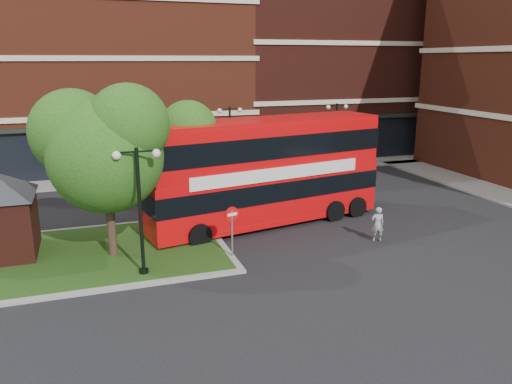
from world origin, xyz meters
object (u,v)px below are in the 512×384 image
object	(u,v)px
bus	(265,165)
woman	(378,224)
car_white	(325,163)
car_silver	(165,169)

from	to	relation	value
bus	woman	distance (m)	6.12
bus	woman	size ratio (longest dim) A/B	7.71
bus	car_white	size ratio (longest dim) A/B	2.86
woman	bus	bearing A→B (deg)	-29.40
bus	car_silver	size ratio (longest dim) A/B	2.82
woman	car_silver	size ratio (longest dim) A/B	0.37
car_white	car_silver	bearing A→B (deg)	87.84
car_silver	bus	bearing A→B (deg)	-161.03
car_white	woman	bearing A→B (deg)	168.46
bus	car_silver	xyz separation A→B (m)	(-3.30, 11.24, -2.29)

